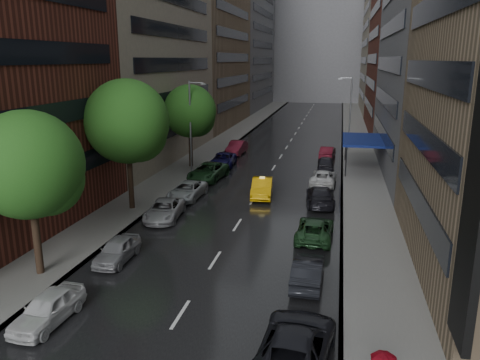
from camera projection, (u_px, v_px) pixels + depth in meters
road at (290, 142)px, 64.64m from camera, size 14.00×140.00×0.01m
sidewalk_left at (227, 139)px, 66.44m from camera, size 4.00×140.00×0.15m
sidewalk_right at (357, 144)px, 62.81m from camera, size 4.00×140.00×0.15m
buildings_left at (202, 27)px, 71.97m from camera, size 8.00×108.00×38.00m
buildings_right at (407, 30)px, 64.18m from camera, size 8.05×109.10×36.00m
building_far at (319, 40)px, 124.99m from camera, size 40.00×14.00×32.00m
tree_near at (28, 165)px, 23.44m from camera, size 5.52×5.52×8.80m
tree_mid at (127, 122)px, 34.08m from camera, size 6.18×6.18×9.86m
tree_far at (190, 111)px, 48.19m from camera, size 5.46×5.46×8.70m
taxi at (262, 188)px, 38.97m from camera, size 2.11×4.85×1.55m
parked_cars_left at (196, 182)px, 40.85m from camera, size 3.14×42.72×1.59m
parked_cars_right at (318, 210)px, 33.34m from camera, size 3.12×43.90×1.60m
street_lamp_left at (191, 125)px, 46.04m from camera, size 1.74×0.22×9.00m
street_lamp_right at (350, 112)px, 57.12m from camera, size 1.74×0.22×9.00m
awning at (362, 140)px, 47.84m from camera, size 4.00×8.00×3.12m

